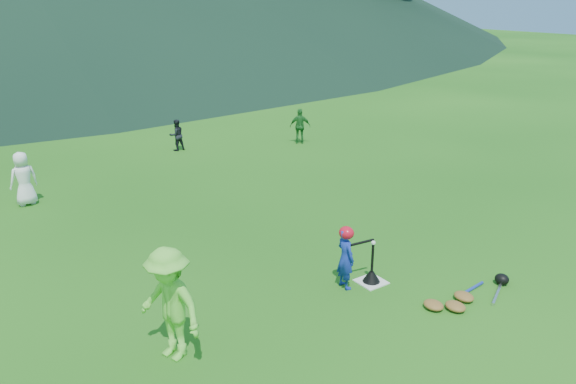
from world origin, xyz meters
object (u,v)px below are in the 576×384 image
object	(u,v)px
fielder_a	(23,179)
equipment_pile	(465,297)
batting_tee	(371,275)
fielder_b	(177,135)
home_plate	(371,282)
adult_coach	(170,304)
fielder_c	(300,126)
batter_child	(345,258)

from	to	relation	value
fielder_a	equipment_pile	xyz separation A→B (m)	(4.88, -8.62, -0.56)
batting_tee	equipment_pile	xyz separation A→B (m)	(0.83, -1.29, -0.06)
fielder_b	home_plate	bearing A→B (deg)	83.08
adult_coach	batting_tee	bearing A→B (deg)	70.23
fielder_c	home_plate	bearing A→B (deg)	96.91
home_plate	fielder_c	xyz separation A→B (m)	(4.45, 8.27, 0.56)
adult_coach	fielder_c	bearing A→B (deg)	115.92
fielder_a	batter_child	bearing A→B (deg)	108.31
fielder_a	batting_tee	size ratio (longest dim) A/B	1.85
home_plate	adult_coach	xyz separation A→B (m)	(-3.61, -0.00, 0.79)
fielder_c	batting_tee	bearing A→B (deg)	96.91
adult_coach	fielder_a	world-z (taller)	adult_coach
fielder_b	equipment_pile	distance (m)	11.03
fielder_a	fielder_b	distance (m)	5.41
home_plate	fielder_c	distance (m)	9.40
home_plate	fielder_b	size ratio (longest dim) A/B	0.46
home_plate	fielder_a	bearing A→B (deg)	118.96
fielder_a	batting_tee	bearing A→B (deg)	110.79
equipment_pile	home_plate	bearing A→B (deg)	122.56
adult_coach	fielder_a	size ratio (longest dim) A/B	1.27
batter_child	fielder_c	world-z (taller)	fielder_c
equipment_pile	fielder_a	bearing A→B (deg)	119.52
batter_child	adult_coach	bearing A→B (deg)	98.05
home_plate	batting_tee	size ratio (longest dim) A/B	0.66
home_plate	equipment_pile	world-z (taller)	equipment_pile
home_plate	batter_child	bearing A→B (deg)	163.51
adult_coach	fielder_b	bearing A→B (deg)	135.87
batter_child	equipment_pile	bearing A→B (deg)	-132.34
batting_tee	adult_coach	bearing A→B (deg)	-179.96
batter_child	batting_tee	xyz separation A→B (m)	(0.48, -0.14, -0.40)
fielder_a	fielder_b	world-z (taller)	fielder_a
batting_tee	batter_child	bearing A→B (deg)	163.51
batter_child	batting_tee	bearing A→B (deg)	-101.05
home_plate	batter_child	size ratio (longest dim) A/B	0.42
fielder_c	batting_tee	world-z (taller)	fielder_c
home_plate	adult_coach	world-z (taller)	adult_coach
home_plate	equipment_pile	xyz separation A→B (m)	(0.83, -1.29, 0.06)
fielder_b	adult_coach	bearing A→B (deg)	63.38
fielder_a	batting_tee	xyz separation A→B (m)	(4.05, -7.32, -0.50)
batter_child	fielder_a	xyz separation A→B (m)	(-3.58, 7.18, 0.10)
equipment_pile	fielder_c	bearing A→B (deg)	69.23
batter_child	adult_coach	xyz separation A→B (m)	(-3.14, -0.14, 0.27)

